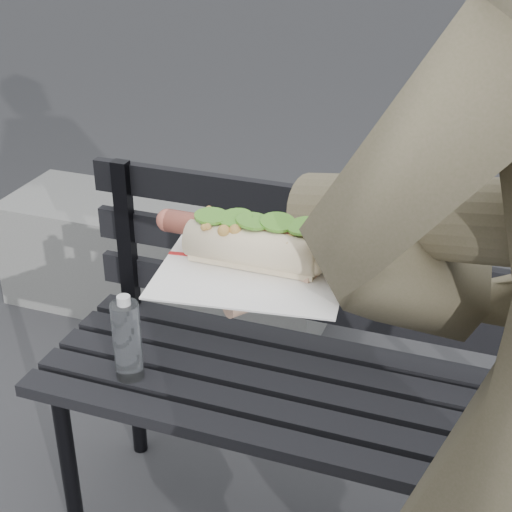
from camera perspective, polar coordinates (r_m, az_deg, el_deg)
The scene contains 3 objects.
park_bench at distance 1.78m, azimuth 8.04°, elevation -7.93°, with size 1.50×0.44×0.88m.
concrete_block at distance 2.90m, azimuth -6.54°, elevation -0.24°, with size 1.20×0.40×0.40m, color slate.
held_hotdog at distance 0.81m, azimuth 13.84°, elevation 1.66°, with size 0.62×0.30×0.20m.
Camera 1 is at (0.30, -0.60, 1.55)m, focal length 55.00 mm.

